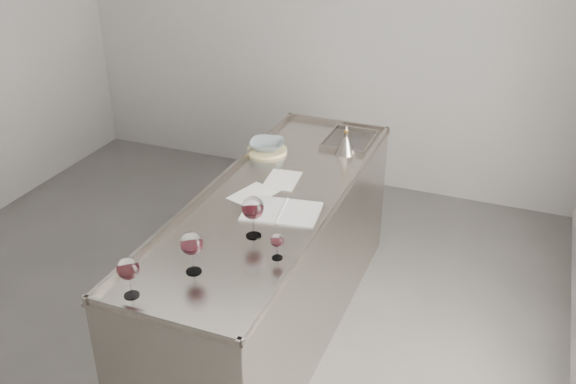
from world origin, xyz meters
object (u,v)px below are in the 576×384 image
at_px(wine_glass_small, 277,241).
at_px(wine_funnel, 346,145).
at_px(notebook, 282,211).
at_px(counter, 273,265).
at_px(wine_glass_right, 253,209).
at_px(ceramic_bowl, 267,145).
at_px(wine_glass_left, 128,269).
at_px(wine_glass_middle, 192,245).

distance_m(wine_glass_small, wine_funnel, 1.30).
bearing_deg(notebook, wine_funnel, 75.49).
distance_m(counter, wine_glass_right, 0.76).
relative_size(notebook, ceramic_bowl, 2.00).
bearing_deg(wine_funnel, wine_glass_left, -103.04).
xyz_separation_m(wine_glass_middle, ceramic_bowl, (-0.23, 1.38, -0.10)).
distance_m(counter, notebook, 0.51).
relative_size(counter, wine_glass_left, 12.48).
distance_m(wine_glass_left, wine_glass_small, 0.70).
bearing_deg(counter, ceramic_bowl, 116.31).
bearing_deg(wine_glass_small, ceramic_bowl, 115.69).
bearing_deg(wine_glass_middle, ceramic_bowl, 99.35).
bearing_deg(wine_funnel, wine_glass_right, -96.35).
bearing_deg(notebook, ceramic_bowl, 110.31).
bearing_deg(wine_glass_right, wine_glass_small, -36.73).
bearing_deg(wine_glass_right, wine_funnel, 83.65).
bearing_deg(ceramic_bowl, wine_glass_left, -87.79).
bearing_deg(wine_glass_right, wine_glass_middle, -107.97).
bearing_deg(notebook, wine_glass_small, -79.25).
relative_size(counter, ceramic_bowl, 10.89).
relative_size(wine_glass_left, ceramic_bowl, 0.87).
distance_m(counter, ceramic_bowl, 0.81).
height_order(wine_glass_left, wine_glass_middle, wine_glass_middle).
distance_m(wine_glass_small, notebook, 0.45).
height_order(wine_glass_right, notebook, wine_glass_right).
distance_m(ceramic_bowl, wine_funnel, 0.51).
relative_size(wine_glass_left, wine_glass_middle, 0.93).
bearing_deg(counter, notebook, -51.90).
bearing_deg(wine_glass_left, wine_glass_small, 46.85).
xyz_separation_m(wine_glass_left, wine_glass_right, (0.29, 0.65, 0.02)).
height_order(ceramic_bowl, wine_funnel, wine_funnel).
height_order(notebook, wine_funnel, wine_funnel).
relative_size(wine_glass_middle, wine_funnel, 1.05).
relative_size(wine_glass_small, ceramic_bowl, 0.60).
relative_size(wine_glass_middle, ceramic_bowl, 0.94).
bearing_deg(wine_glass_small, wine_funnel, 92.68).
distance_m(notebook, ceramic_bowl, 0.81).
bearing_deg(wine_glass_left, wine_glass_middle, 58.05).
relative_size(wine_glass_middle, wine_glass_small, 1.55).
bearing_deg(counter, wine_glass_right, -79.72).
xyz_separation_m(counter, wine_glass_right, (0.08, -0.43, 0.62)).
xyz_separation_m(wine_glass_right, notebook, (0.04, 0.28, -0.15)).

